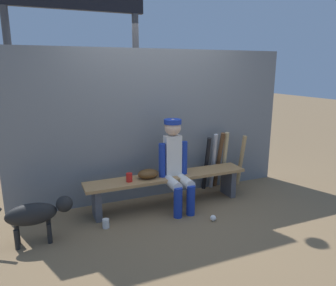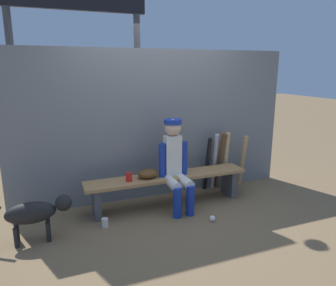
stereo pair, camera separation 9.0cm
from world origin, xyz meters
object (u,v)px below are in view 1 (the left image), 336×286
object	(u,v)px
baseball_glove	(148,174)
bat_wood_natural	(224,160)
bat_aluminum_silver	(213,161)
bat_wood_dark	(219,160)
dugout_bench	(168,182)
bat_wood_tan	(241,160)
player_seated	(176,162)
scoreboard	(79,12)
cup_on_ground	(106,223)
dog	(37,214)
bat_aluminum_black	(206,164)
baseball	(213,218)
cup_on_bench	(129,177)

from	to	relation	value
baseball_glove	bat_wood_natural	size ratio (longest dim) A/B	0.31
bat_aluminum_silver	bat_wood_dark	distance (m)	0.09
bat_wood_natural	bat_wood_dark	bearing A→B (deg)	165.11
dugout_bench	bat_wood_dark	world-z (taller)	bat_wood_dark
bat_wood_dark	bat_wood_tan	distance (m)	0.41
baseball_glove	bat_wood_tan	size ratio (longest dim) A/B	0.34
bat_wood_tan	player_seated	bearing A→B (deg)	-164.22
bat_aluminum_silver	scoreboard	xyz separation A→B (m)	(-1.78, 0.80, 2.17)
scoreboard	cup_on_ground	bearing A→B (deg)	-91.18
bat_wood_natural	scoreboard	distance (m)	3.03
scoreboard	bat_wood_dark	bearing A→B (deg)	-23.41
player_seated	dog	size ratio (longest dim) A/B	1.42
bat_aluminum_black	bat_wood_tan	size ratio (longest dim) A/B	1.03
bat_aluminum_black	bat_wood_dark	size ratio (longest dim) A/B	0.93
bat_wood_tan	bat_aluminum_silver	bearing A→B (deg)	176.94
dog	baseball_glove	bearing A→B (deg)	13.75
bat_aluminum_silver	bat_wood_tan	xyz separation A→B (m)	(0.50, -0.03, -0.03)
bat_aluminum_silver	baseball	xyz separation A→B (m)	(-0.54, -0.93, -0.41)
dugout_bench	bat_wood_natural	xyz separation A→B (m)	(1.06, 0.26, 0.12)
bat_wood_dark	scoreboard	distance (m)	2.97
dugout_bench	baseball	xyz separation A→B (m)	(0.34, -0.64, -0.30)
dugout_bench	bat_aluminum_silver	distance (m)	0.93
baseball	scoreboard	distance (m)	3.35
bat_aluminum_black	cup_on_ground	world-z (taller)	bat_aluminum_black
bat_aluminum_black	scoreboard	bearing A→B (deg)	153.73
cup_on_ground	dog	bearing A→B (deg)	-177.06
baseball	dugout_bench	bearing A→B (deg)	117.93
dugout_bench	scoreboard	bearing A→B (deg)	129.38
bat_wood_natural	dugout_bench	bearing A→B (deg)	-166.15
cup_on_bench	baseball	bearing A→B (deg)	-34.65
bat_wood_dark	baseball_glove	bearing A→B (deg)	-167.24
cup_on_bench	bat_wood_natural	bearing A→B (deg)	10.17
scoreboard	cup_on_bench	bearing A→B (deg)	-72.72
dugout_bench	baseball_glove	xyz separation A→B (m)	(-0.28, 0.00, 0.16)
bat_aluminum_silver	cup_on_bench	world-z (taller)	bat_aluminum_silver
bat_wood_tan	scoreboard	bearing A→B (deg)	159.97
player_seated	bat_wood_dark	size ratio (longest dim) A/B	1.29
bat_aluminum_black	cup_on_bench	world-z (taller)	bat_aluminum_black
baseball	dog	distance (m)	2.04
dog	player_seated	bearing A→B (deg)	7.64
bat_aluminum_black	bat_wood_dark	bearing A→B (deg)	1.46
player_seated	cup_on_bench	size ratio (longest dim) A/B	10.92
dugout_bench	bat_wood_dark	xyz separation A→B (m)	(0.97, 0.28, 0.12)
cup_on_bench	dog	size ratio (longest dim) A/B	0.13
cup_on_ground	scoreboard	world-z (taller)	scoreboard
dugout_bench	player_seated	size ratio (longest dim) A/B	1.87
cup_on_ground	bat_wood_natural	bearing A→B (deg)	15.75
bat_wood_dark	cup_on_bench	xyz separation A→B (m)	(-1.52, -0.31, 0.03)
bat_aluminum_black	cup_on_bench	size ratio (longest dim) A/B	7.81
bat_wood_dark	bat_wood_natural	world-z (taller)	bat_wood_dark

